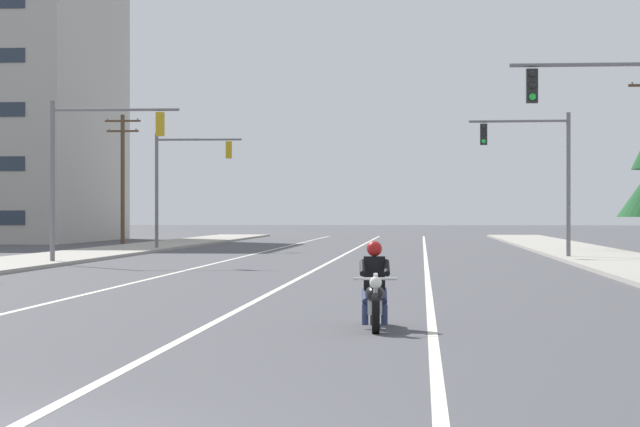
{
  "coord_description": "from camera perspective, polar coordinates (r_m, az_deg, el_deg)",
  "views": [
    {
      "loc": [
        3.78,
        -9.84,
        1.91
      ],
      "look_at": [
        1.2,
        20.98,
        1.93
      ],
      "focal_mm": 68.24,
      "sensor_mm": 36.0,
      "label": 1
    }
  ],
  "objects": [
    {
      "name": "traffic_signal_mid_right",
      "position": [
        52.11,
        10.27,
        2.33
      ],
      "size": [
        4.25,
        0.37,
        6.2
      ],
      "color": "slate",
      "rests_on": "ground"
    },
    {
      "name": "traffic_signal_near_right",
      "position": [
        32.89,
        13.79,
        3.68
      ],
      "size": [
        4.02,
        0.37,
        6.2
      ],
      "color": "slate",
      "rests_on": "ground"
    },
    {
      "name": "sidewalk_kerb_right",
      "position": [
        50.48,
        13.68,
        -2.12
      ],
      "size": [
        4.4,
        110.0,
        0.14
      ],
      "primitive_type": "cube",
      "color": "#9E998E",
      "rests_on": "ground"
    },
    {
      "name": "lane_stripe_left",
      "position": [
        55.45,
        -3.5,
        -2.0
      ],
      "size": [
        0.16,
        100.0,
        0.01
      ],
      "primitive_type": "cube",
      "color": "beige",
      "rests_on": "ground"
    },
    {
      "name": "traffic_signal_near_left",
      "position": [
        46.71,
        -10.77,
        2.66
      ],
      "size": [
        4.91,
        0.48,
        6.2
      ],
      "color": "slate",
      "rests_on": "ground"
    },
    {
      "name": "lane_stripe_center",
      "position": [
        54.99,
        0.99,
        -2.02
      ],
      "size": [
        0.16,
        100.0,
        0.01
      ],
      "primitive_type": "cube",
      "color": "beige",
      "rests_on": "ground"
    },
    {
      "name": "utility_pole_left_far",
      "position": [
        78.83,
        -9.24,
        1.86
      ],
      "size": [
        2.31,
        0.26,
        8.28
      ],
      "color": "brown",
      "rests_on": "ground"
    },
    {
      "name": "lane_stripe_right",
      "position": [
        54.87,
        4.97,
        -2.02
      ],
      "size": [
        0.16,
        100.0,
        0.01
      ],
      "primitive_type": "cube",
      "color": "beige",
      "rests_on": "ground"
    },
    {
      "name": "motorcycle_with_rider",
      "position": [
        20.32,
        2.57,
        -3.77
      ],
      "size": [
        0.7,
        2.19,
        1.46
      ],
      "color": "black",
      "rests_on": "ground"
    },
    {
      "name": "traffic_signal_mid_left",
      "position": [
        64.57,
        -6.53,
        1.9
      ],
      "size": [
        4.62,
        0.39,
        6.2
      ],
      "color": "slate",
      "rests_on": "ground"
    },
    {
      "name": "sidewalk_kerb_left",
      "position": [
        52.18,
        -12.35,
        -2.05
      ],
      "size": [
        4.4,
        110.0,
        0.14
      ],
      "primitive_type": "cube",
      "color": "#9E998E",
      "rests_on": "ground"
    }
  ]
}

